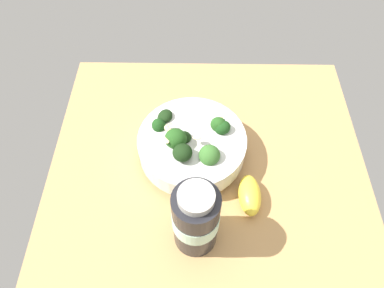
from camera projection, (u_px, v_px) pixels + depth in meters
The scene contains 4 objects.
ground_plane at pixel (208, 178), 72.02cm from camera, with size 63.88×63.88×3.22cm, color tan.
bowl_of_broccoli at pixel (192, 144), 69.91cm from camera, with size 21.25×21.25×10.44cm.
lemon_wedge at pixel (250, 195), 65.74cm from camera, with size 8.27×4.16×4.06cm, color yellow.
bottle_tall at pixel (196, 219), 56.91cm from camera, with size 7.70×7.70×16.24cm.
Camera 1 is at (2.67, 35.69, 61.35)cm, focal length 33.16 mm.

